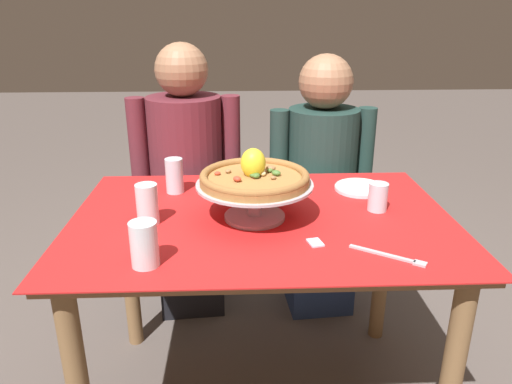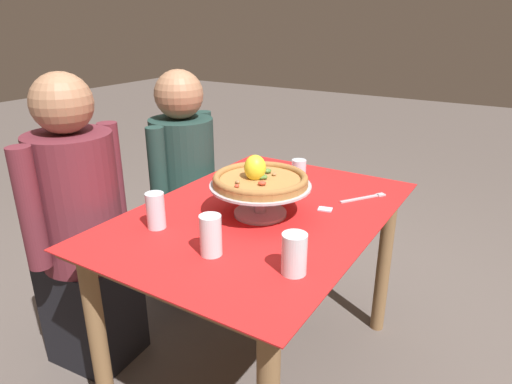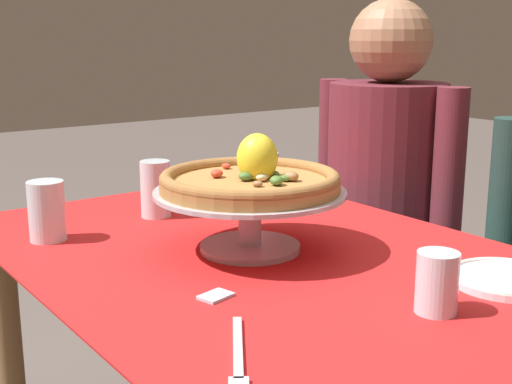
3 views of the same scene
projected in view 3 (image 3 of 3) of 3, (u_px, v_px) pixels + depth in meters
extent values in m
cylinder|color=olive|center=(11.00, 377.00, 1.56)|extent=(0.06, 0.06, 0.68)
cylinder|color=olive|center=(248.00, 310.00, 1.95)|extent=(0.06, 0.06, 0.68)
cube|color=olive|center=(262.00, 261.00, 1.27)|extent=(1.14, 0.78, 0.02)
cube|color=red|center=(262.00, 253.00, 1.27)|extent=(1.18, 0.82, 0.00)
cylinder|color=#B7B7C1|center=(250.00, 247.00, 1.28)|extent=(0.19, 0.19, 0.01)
cylinder|color=#B7B7C1|center=(250.00, 220.00, 1.27)|extent=(0.04, 0.04, 0.09)
cylinder|color=#B7B7C1|center=(250.00, 192.00, 1.26)|extent=(0.36, 0.36, 0.01)
cylinder|color=#AD753D|center=(250.00, 185.00, 1.25)|extent=(0.33, 0.33, 0.02)
torus|color=olive|center=(250.00, 178.00, 1.25)|extent=(0.33, 0.33, 0.02)
ellipsoid|color=#996B42|center=(258.00, 184.00, 1.19)|extent=(0.02, 0.02, 0.01)
ellipsoid|color=#C63D28|center=(245.00, 177.00, 1.24)|extent=(0.03, 0.03, 0.01)
ellipsoid|color=beige|center=(260.00, 177.00, 1.24)|extent=(0.03, 0.03, 0.02)
ellipsoid|color=#4C7533|center=(246.00, 176.00, 1.24)|extent=(0.03, 0.03, 0.02)
ellipsoid|color=#996B42|center=(243.00, 167.00, 1.34)|extent=(0.03, 0.03, 0.01)
ellipsoid|color=#4C7533|center=(286.00, 178.00, 1.24)|extent=(0.03, 0.03, 0.01)
ellipsoid|color=#C63D28|center=(217.00, 173.00, 1.27)|extent=(0.03, 0.03, 0.02)
ellipsoid|color=#4C7533|center=(275.00, 181.00, 1.20)|extent=(0.04, 0.04, 0.02)
ellipsoid|color=#996B42|center=(260.00, 175.00, 1.26)|extent=(0.03, 0.03, 0.01)
ellipsoid|color=#996B42|center=(291.00, 176.00, 1.24)|extent=(0.03, 0.03, 0.02)
ellipsoid|color=#4C7533|center=(247.00, 175.00, 1.25)|extent=(0.02, 0.03, 0.02)
ellipsoid|color=#4C7533|center=(274.00, 174.00, 1.27)|extent=(0.03, 0.02, 0.01)
ellipsoid|color=#C63D28|center=(226.00, 166.00, 1.35)|extent=(0.02, 0.02, 0.01)
ellipsoid|color=yellow|center=(257.00, 158.00, 1.26)|extent=(0.10, 0.10, 0.09)
cylinder|color=silver|center=(155.00, 189.00, 1.51)|extent=(0.07, 0.07, 0.12)
cylinder|color=silver|center=(156.00, 201.00, 1.51)|extent=(0.06, 0.06, 0.07)
cylinder|color=silver|center=(265.00, 178.00, 1.62)|extent=(0.06, 0.06, 0.12)
cylinder|color=silver|center=(265.00, 189.00, 1.63)|extent=(0.05, 0.05, 0.07)
cylinder|color=silver|center=(437.00, 282.00, 0.99)|extent=(0.06, 0.06, 0.09)
cylinder|color=silver|center=(436.00, 298.00, 0.99)|extent=(0.05, 0.05, 0.04)
cylinder|color=silver|center=(47.00, 211.00, 1.33)|extent=(0.07, 0.07, 0.12)
cylinder|color=silver|center=(47.00, 220.00, 1.34)|extent=(0.06, 0.06, 0.08)
cylinder|color=white|center=(506.00, 280.00, 1.11)|extent=(0.18, 0.18, 0.01)
torus|color=silver|center=(506.00, 276.00, 1.11)|extent=(0.18, 0.18, 0.01)
cube|color=#B7B7C1|center=(238.00, 347.00, 0.88)|extent=(0.15, 0.11, 0.01)
cube|color=silver|center=(216.00, 296.00, 1.05)|extent=(0.05, 0.06, 0.00)
cube|color=black|center=(378.00, 345.00, 1.98)|extent=(0.31, 0.34, 0.46)
cylinder|color=maroon|center=(385.00, 179.00, 1.87)|extent=(0.34, 0.34, 0.52)
sphere|color=#9E7051|center=(391.00, 41.00, 1.78)|extent=(0.22, 0.22, 0.22)
cylinder|color=maroon|center=(332.00, 155.00, 2.00)|extent=(0.08, 0.08, 0.44)
cylinder|color=maroon|center=(448.00, 176.00, 1.71)|extent=(0.08, 0.08, 0.44)
cylinder|color=#1E3833|center=(506.00, 212.00, 1.53)|extent=(0.08, 0.08, 0.42)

